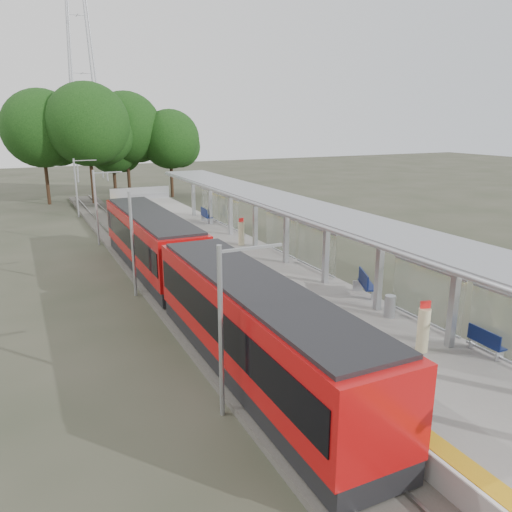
# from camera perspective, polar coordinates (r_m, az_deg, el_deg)

# --- Properties ---
(trackbed) EXTENTS (3.00, 70.00, 0.24)m
(trackbed) POSITION_cam_1_polar(r_m,az_deg,el_deg) (27.95, -10.41, -3.05)
(trackbed) COLOR #59544C
(trackbed) RESTS_ON ground
(platform) EXTENTS (6.00, 50.00, 1.00)m
(platform) POSITION_cam_1_polar(r_m,az_deg,el_deg) (29.25, -1.93, -1.19)
(platform) COLOR gray
(platform) RESTS_ON ground
(tactile_strip) EXTENTS (0.60, 50.00, 0.02)m
(tactile_strip) POSITION_cam_1_polar(r_m,az_deg,el_deg) (28.22, -6.68, -0.82)
(tactile_strip) COLOR gold
(tactile_strip) RESTS_ON platform
(end_fence) EXTENTS (6.00, 0.10, 1.20)m
(end_fence) POSITION_cam_1_polar(r_m,az_deg,el_deg) (52.38, -13.10, 7.01)
(end_fence) COLOR #9EA0A5
(end_fence) RESTS_ON platform
(train) EXTENTS (2.74, 27.60, 3.62)m
(train) POSITION_cam_1_polar(r_m,az_deg,el_deg) (23.19, -7.60, -1.75)
(train) COLOR black
(train) RESTS_ON ground
(canopy) EXTENTS (3.27, 38.00, 3.66)m
(canopy) POSITION_cam_1_polar(r_m,az_deg,el_deg) (25.79, 4.72, 4.98)
(canopy) COLOR #9EA0A5
(canopy) RESTS_ON platform
(pylon) EXTENTS (8.00, 4.00, 38.00)m
(pylon) POSITION_cam_1_polar(r_m,az_deg,el_deg) (80.02, -19.52, 21.81)
(pylon) COLOR #9EA0A5
(pylon) RESTS_ON ground
(tree_cluster) EXTENTS (20.91, 12.02, 12.60)m
(tree_cluster) POSITION_cam_1_polar(r_m,az_deg,el_deg) (57.92, -17.27, 13.52)
(tree_cluster) COLOR #382316
(tree_cluster) RESTS_ON ground
(catenary_masts) EXTENTS (2.08, 48.16, 5.40)m
(catenary_masts) POSITION_cam_1_polar(r_m,az_deg,el_deg) (25.88, -13.77, 1.71)
(catenary_masts) COLOR #9EA0A5
(catenary_masts) RESTS_ON ground
(bench_near) EXTENTS (0.46, 1.38, 0.93)m
(bench_near) POSITION_cam_1_polar(r_m,az_deg,el_deg) (18.99, 24.74, -8.82)
(bench_near) COLOR #101C51
(bench_near) RESTS_ON platform
(bench_mid) EXTENTS (1.22, 1.78, 1.18)m
(bench_mid) POSITION_cam_1_polar(r_m,az_deg,el_deg) (23.28, 12.40, -3.02)
(bench_mid) COLOR #101C51
(bench_mid) RESTS_ON platform
(bench_far) EXTENTS (0.63, 1.71, 1.15)m
(bench_far) POSITION_cam_1_polar(r_m,az_deg,el_deg) (39.34, -5.77, 4.69)
(bench_far) COLOR #101C51
(bench_far) RESTS_ON platform
(info_pillar_near) EXTENTS (0.42, 0.42, 1.85)m
(info_pillar_near) POSITION_cam_1_polar(r_m,az_deg,el_deg) (18.33, 18.57, -7.97)
(info_pillar_near) COLOR beige
(info_pillar_near) RESTS_ON platform
(info_pillar_far) EXTENTS (0.40, 0.40, 1.76)m
(info_pillar_far) POSITION_cam_1_polar(r_m,az_deg,el_deg) (32.03, -1.69, 2.61)
(info_pillar_far) COLOR beige
(info_pillar_far) RESTS_ON platform
(litter_bin) EXTENTS (0.48, 0.48, 0.91)m
(litter_bin) POSITION_cam_1_polar(r_m,az_deg,el_deg) (21.14, 15.04, -5.57)
(litter_bin) COLOR #9EA0A5
(litter_bin) RESTS_ON platform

